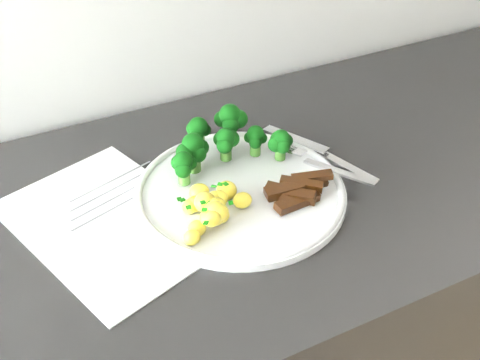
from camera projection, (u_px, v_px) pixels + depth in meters
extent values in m
cube|color=white|center=(111.00, 222.00, 0.83)|extent=(0.30, 0.36, 0.00)
cube|color=slate|center=(112.00, 181.00, 0.91)|extent=(0.14, 0.05, 0.00)
cube|color=slate|center=(111.00, 190.00, 0.89)|extent=(0.13, 0.05, 0.00)
cube|color=slate|center=(111.00, 200.00, 0.87)|extent=(0.13, 0.04, 0.00)
cube|color=slate|center=(111.00, 210.00, 0.85)|extent=(0.12, 0.04, 0.00)
cylinder|color=white|center=(240.00, 193.00, 0.88)|extent=(0.31, 0.31, 0.01)
torus|color=white|center=(240.00, 190.00, 0.87)|extent=(0.31, 0.31, 0.01)
cylinder|color=#386822|center=(226.00, 152.00, 0.91)|extent=(0.02, 0.02, 0.02)
sphere|color=black|center=(231.00, 139.00, 0.91)|extent=(0.03, 0.03, 0.03)
sphere|color=black|center=(221.00, 139.00, 0.91)|extent=(0.02, 0.02, 0.02)
sphere|color=black|center=(225.00, 146.00, 0.89)|extent=(0.02, 0.02, 0.02)
sphere|color=black|center=(226.00, 137.00, 0.90)|extent=(0.03, 0.03, 0.03)
cylinder|color=#386822|center=(255.00, 148.00, 0.94)|extent=(0.02, 0.02, 0.02)
sphere|color=black|center=(262.00, 138.00, 0.93)|extent=(0.02, 0.02, 0.02)
sphere|color=black|center=(249.00, 137.00, 0.93)|extent=(0.02, 0.02, 0.02)
sphere|color=black|center=(255.00, 143.00, 0.92)|extent=(0.02, 0.02, 0.02)
sphere|color=black|center=(256.00, 134.00, 0.92)|extent=(0.03, 0.03, 0.03)
cylinder|color=#386822|center=(194.00, 162.00, 0.90)|extent=(0.02, 0.02, 0.03)
sphere|color=black|center=(201.00, 148.00, 0.90)|extent=(0.03, 0.03, 0.03)
sphere|color=black|center=(190.00, 146.00, 0.90)|extent=(0.03, 0.03, 0.03)
sphere|color=black|center=(186.00, 153.00, 0.88)|extent=(0.03, 0.03, 0.03)
sphere|color=black|center=(198.00, 154.00, 0.88)|extent=(0.02, 0.02, 0.02)
sphere|color=black|center=(193.00, 144.00, 0.88)|extent=(0.03, 0.03, 0.03)
cylinder|color=#386822|center=(230.00, 133.00, 0.95)|extent=(0.02, 0.02, 0.03)
sphere|color=black|center=(238.00, 119.00, 0.94)|extent=(0.03, 0.03, 0.03)
sphere|color=black|center=(222.00, 119.00, 0.94)|extent=(0.03, 0.03, 0.03)
sphere|color=black|center=(231.00, 125.00, 0.93)|extent=(0.03, 0.03, 0.03)
sphere|color=black|center=(230.00, 115.00, 0.93)|extent=(0.03, 0.03, 0.03)
cylinder|color=#386822|center=(199.00, 142.00, 0.93)|extent=(0.02, 0.02, 0.03)
sphere|color=black|center=(205.00, 130.00, 0.93)|extent=(0.02, 0.02, 0.02)
sphere|color=black|center=(194.00, 129.00, 0.93)|extent=(0.02, 0.02, 0.02)
sphere|color=black|center=(197.00, 136.00, 0.91)|extent=(0.02, 0.02, 0.02)
sphere|color=black|center=(198.00, 127.00, 0.92)|extent=(0.03, 0.03, 0.03)
cylinder|color=#386822|center=(280.00, 152.00, 0.93)|extent=(0.02, 0.02, 0.02)
sphere|color=black|center=(286.00, 141.00, 0.92)|extent=(0.02, 0.02, 0.02)
sphere|color=black|center=(278.00, 139.00, 0.93)|extent=(0.02, 0.02, 0.02)
sphere|color=black|center=(275.00, 145.00, 0.91)|extent=(0.02, 0.02, 0.02)
sphere|color=black|center=(283.00, 146.00, 0.91)|extent=(0.02, 0.02, 0.02)
sphere|color=black|center=(281.00, 138.00, 0.91)|extent=(0.03, 0.03, 0.03)
cylinder|color=#386822|center=(184.00, 176.00, 0.88)|extent=(0.02, 0.02, 0.02)
sphere|color=black|center=(190.00, 163.00, 0.87)|extent=(0.02, 0.02, 0.02)
sphere|color=black|center=(178.00, 163.00, 0.88)|extent=(0.02, 0.02, 0.02)
sphere|color=black|center=(183.00, 170.00, 0.86)|extent=(0.02, 0.02, 0.02)
sphere|color=black|center=(183.00, 161.00, 0.86)|extent=(0.03, 0.03, 0.03)
ellipsoid|color=#FFE547|center=(215.00, 217.00, 0.81)|extent=(0.03, 0.03, 0.03)
ellipsoid|color=#FFE547|center=(227.00, 190.00, 0.85)|extent=(0.03, 0.03, 0.03)
ellipsoid|color=#FFE547|center=(220.00, 215.00, 0.81)|extent=(0.03, 0.02, 0.02)
ellipsoid|color=#FFE547|center=(242.00, 200.00, 0.84)|extent=(0.03, 0.02, 0.02)
ellipsoid|color=#FFE547|center=(192.00, 237.00, 0.78)|extent=(0.02, 0.02, 0.02)
ellipsoid|color=#FFE547|center=(195.00, 204.00, 0.83)|extent=(0.03, 0.02, 0.02)
ellipsoid|color=#FFE547|center=(219.00, 198.00, 0.84)|extent=(0.02, 0.02, 0.02)
ellipsoid|color=#FFE547|center=(215.00, 199.00, 0.84)|extent=(0.03, 0.02, 0.02)
ellipsoid|color=#FFE547|center=(214.00, 216.00, 0.81)|extent=(0.02, 0.02, 0.02)
ellipsoid|color=#FFE547|center=(220.00, 212.00, 0.79)|extent=(0.02, 0.02, 0.02)
ellipsoid|color=#FFE547|center=(199.00, 192.00, 0.85)|extent=(0.03, 0.03, 0.03)
ellipsoid|color=#FFE547|center=(190.00, 206.00, 0.83)|extent=(0.02, 0.02, 0.02)
ellipsoid|color=#FFE547|center=(209.00, 217.00, 0.79)|extent=(0.02, 0.02, 0.02)
ellipsoid|color=#FFE547|center=(197.00, 228.00, 0.79)|extent=(0.03, 0.02, 0.02)
ellipsoid|color=#FFE547|center=(217.00, 205.00, 0.81)|extent=(0.02, 0.02, 0.02)
ellipsoid|color=#FFE547|center=(205.00, 202.00, 0.81)|extent=(0.03, 0.03, 0.03)
ellipsoid|color=#FFE547|center=(217.00, 213.00, 0.79)|extent=(0.02, 0.02, 0.02)
ellipsoid|color=#FFE547|center=(214.00, 206.00, 0.80)|extent=(0.03, 0.02, 0.02)
ellipsoid|color=#FFE547|center=(212.00, 219.00, 0.78)|extent=(0.02, 0.02, 0.02)
ellipsoid|color=#FFE547|center=(209.00, 205.00, 0.81)|extent=(0.02, 0.02, 0.02)
ellipsoid|color=#FFE547|center=(214.00, 210.00, 0.80)|extent=(0.03, 0.03, 0.03)
cube|color=#0E5F09|center=(203.00, 202.00, 0.79)|extent=(0.01, 0.01, 0.00)
cube|color=#0E5F09|center=(226.00, 184.00, 0.83)|extent=(0.01, 0.01, 0.00)
cube|color=#0E5F09|center=(179.00, 199.00, 0.81)|extent=(0.01, 0.01, 0.00)
cube|color=#0E5F09|center=(210.00, 202.00, 0.80)|extent=(0.01, 0.01, 0.00)
cube|color=#0E5F09|center=(220.00, 184.00, 0.84)|extent=(0.01, 0.01, 0.00)
cube|color=#0E5F09|center=(207.00, 202.00, 0.80)|extent=(0.01, 0.01, 0.00)
cube|color=#0E5F09|center=(182.00, 200.00, 0.81)|extent=(0.01, 0.01, 0.00)
cube|color=#0E5F09|center=(210.00, 203.00, 0.79)|extent=(0.01, 0.01, 0.00)
cube|color=#0E5F09|center=(214.00, 186.00, 0.82)|extent=(0.01, 0.01, 0.00)
cube|color=#0E5F09|center=(206.00, 223.00, 0.77)|extent=(0.01, 0.01, 0.00)
cube|color=#0E5F09|center=(204.00, 210.00, 0.78)|extent=(0.01, 0.01, 0.00)
cube|color=#0E5F09|center=(231.00, 203.00, 0.80)|extent=(0.01, 0.01, 0.00)
cube|color=#0E5F09|center=(203.00, 201.00, 0.80)|extent=(0.01, 0.01, 0.00)
cube|color=#0E5F09|center=(189.00, 207.00, 0.80)|extent=(0.01, 0.01, 0.00)
cube|color=black|center=(297.00, 202.00, 0.84)|extent=(0.07, 0.03, 0.02)
cube|color=black|center=(308.00, 184.00, 0.88)|extent=(0.06, 0.02, 0.01)
cube|color=black|center=(286.00, 192.00, 0.86)|extent=(0.06, 0.02, 0.02)
cube|color=black|center=(291.00, 193.00, 0.86)|extent=(0.07, 0.07, 0.02)
cube|color=black|center=(292.00, 191.00, 0.86)|extent=(0.07, 0.06, 0.02)
cube|color=black|center=(312.00, 177.00, 0.88)|extent=(0.06, 0.03, 0.01)
cube|color=black|center=(301.00, 184.00, 0.86)|extent=(0.06, 0.05, 0.01)
cube|color=black|center=(284.00, 189.00, 0.85)|extent=(0.06, 0.03, 0.02)
cube|color=black|center=(295.00, 194.00, 0.85)|extent=(0.05, 0.05, 0.01)
cube|color=silver|center=(339.00, 172.00, 0.90)|extent=(0.06, 0.12, 0.02)
cube|color=silver|center=(297.00, 151.00, 0.94)|extent=(0.03, 0.03, 0.01)
cylinder|color=silver|center=(287.00, 143.00, 0.95)|extent=(0.02, 0.04, 0.00)
cylinder|color=silver|center=(285.00, 145.00, 0.95)|extent=(0.02, 0.04, 0.00)
cylinder|color=silver|center=(283.00, 146.00, 0.95)|extent=(0.02, 0.04, 0.00)
cylinder|color=silver|center=(281.00, 147.00, 0.94)|extent=(0.02, 0.04, 0.00)
cube|color=silver|center=(295.00, 139.00, 0.97)|extent=(0.06, 0.12, 0.01)
cube|color=silver|center=(348.00, 169.00, 0.93)|extent=(0.05, 0.10, 0.02)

